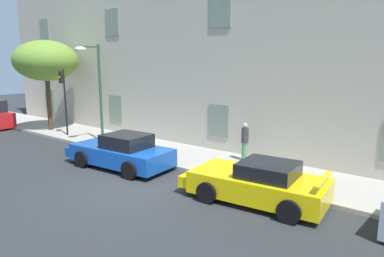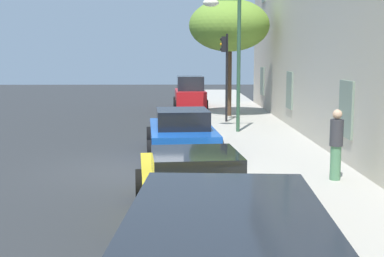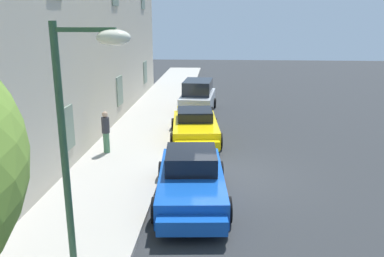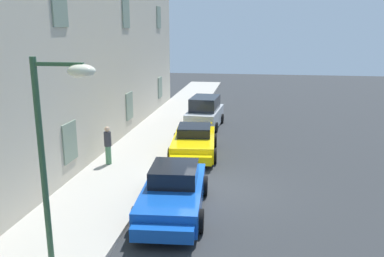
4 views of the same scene
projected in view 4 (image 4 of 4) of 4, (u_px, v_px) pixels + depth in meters
ground_plane at (215, 190)px, 14.66m from camera, size 80.00×80.00×0.00m
sidewalk at (112, 182)px, 15.23m from camera, size 60.00×3.26×0.14m
building_facade at (3, 35)px, 14.48m from camera, size 37.20×4.95×11.02m
sportscar_red_lead at (173, 194)px, 12.74m from camera, size 4.86×2.34×1.43m
sportscar_yellow_flank at (194, 143)px, 18.66m from camera, size 4.65×2.43×1.31m
hatchback_distant at (205, 113)px, 24.05m from camera, size 4.10×2.10×1.84m
street_lamp at (59, 128)px, 8.55m from camera, size 0.44×1.42×5.05m
pedestrian_admiring at (108, 145)px, 16.91m from camera, size 0.39×0.39×1.64m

